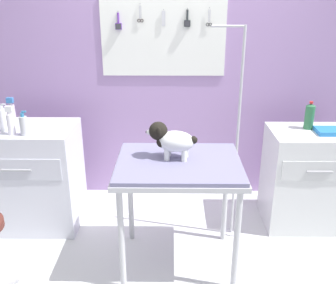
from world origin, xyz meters
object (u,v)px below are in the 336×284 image
(grooming_arm, at_px, (236,146))
(dog, at_px, (171,139))
(pump_bottle_white, at_px, (11,122))
(soda_bottle, at_px, (309,116))
(cabinet_right, at_px, (305,178))
(counter_left, at_px, (32,176))
(grooming_table, at_px, (179,173))

(grooming_arm, height_order, dog, grooming_arm)
(grooming_arm, relative_size, pump_bottle_white, 7.52)
(grooming_arm, bearing_deg, soda_bottle, 23.22)
(grooming_arm, relative_size, cabinet_right, 2.01)
(pump_bottle_white, xyz_separation_m, soda_bottle, (2.43, 0.28, -0.03))
(counter_left, distance_m, cabinet_right, 2.40)
(counter_left, height_order, cabinet_right, counter_left)
(grooming_arm, distance_m, dog, 0.63)
(cabinet_right, height_order, soda_bottle, soda_bottle)
(dog, relative_size, cabinet_right, 0.42)
(grooming_table, bearing_deg, cabinet_right, 27.14)
(grooming_table, xyz_separation_m, pump_bottle_white, (-1.32, 0.38, 0.25))
(grooming_table, bearing_deg, soda_bottle, 30.46)
(cabinet_right, bearing_deg, pump_bottle_white, -175.25)
(grooming_table, distance_m, cabinet_right, 1.31)
(pump_bottle_white, bearing_deg, grooming_arm, -0.03)
(counter_left, relative_size, cabinet_right, 1.05)
(pump_bottle_white, bearing_deg, grooming_table, -15.94)
(grooming_table, xyz_separation_m, counter_left, (-1.28, 0.54, -0.31))
(grooming_arm, relative_size, soda_bottle, 7.27)
(dog, bearing_deg, counter_left, 158.18)
(grooming_table, distance_m, soda_bottle, 1.31)
(grooming_table, distance_m, grooming_arm, 0.60)
(grooming_table, xyz_separation_m, soda_bottle, (1.12, 0.66, 0.22))
(grooming_arm, xyz_separation_m, pump_bottle_white, (-1.78, 0.00, 0.19))
(grooming_table, height_order, dog, dog)
(dog, height_order, cabinet_right, dog)
(grooming_table, height_order, counter_left, counter_left)
(grooming_table, relative_size, counter_left, 0.99)
(grooming_table, distance_m, pump_bottle_white, 1.39)
(cabinet_right, height_order, pump_bottle_white, pump_bottle_white)
(dog, bearing_deg, soda_bottle, 27.11)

